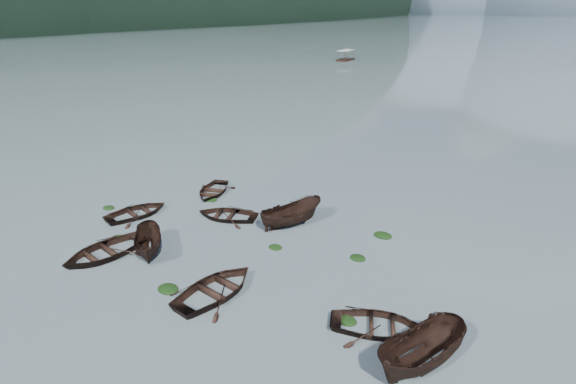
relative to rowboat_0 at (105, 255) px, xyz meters
The scene contains 21 objects.
ground_plane 5.91m from the rowboat_0, 11.66° to the right, with size 2400.00×2400.00×0.00m, color slate.
left_ridge_far 535.52m from the rowboat_0, 152.32° to the left, with size 560.00×1400.00×380.00m, color black.
haze_mtn_a 934.06m from the rowboat_0, 105.79° to the left, with size 520.00×520.00×280.00m, color #475666.
rowboat_0 is the anchor object (origin of this frame).
rowboat_1 5.58m from the rowboat_0, 124.36° to the left, with size 3.19×4.46×0.92m, color black.
rowboat_2 2.67m from the rowboat_0, 44.63° to the left, with size 1.60×4.25×1.64m, color black.
rowboat_3 8.32m from the rowboat_0, ahead, with size 3.56×4.99×1.03m, color black.
rowboat_4 16.69m from the rowboat_0, 13.16° to the left, with size 3.14×4.40×0.91m, color black.
rowboat_5 18.97m from the rowboat_0, ahead, with size 1.89×5.04×1.94m, color black.
rowboat_6 10.93m from the rowboat_0, 99.33° to the left, with size 3.04×4.26×0.88m, color black.
rowboat_7 8.56m from the rowboat_0, 74.32° to the left, with size 3.10×4.34×0.90m, color black.
rowboat_8 12.05m from the rowboat_0, 56.77° to the left, with size 1.81×4.81×1.86m, color black.
weed_clump_0 7.17m from the rowboat_0, 145.37° to the left, with size 0.95×0.78×0.21m, color black.
weed_clump_1 2.10m from the rowboat_0, 122.83° to the left, with size 1.02×0.82×0.22m, color black.
weed_clump_2 5.91m from the rowboat_0, ahead, with size 1.22×0.97×0.26m, color black.
weed_clump_3 15.29m from the rowboat_0, 35.46° to the left, with size 0.99×0.83×0.22m, color black.
weed_clump_4 15.21m from the rowboat_0, 13.14° to the left, with size 1.00×0.79×0.21m, color black.
weed_clump_5 9.76m from the rowboat_0, 95.23° to the left, with size 1.05×0.85×0.22m, color black.
weed_clump_6 10.36m from the rowboat_0, 41.99° to the left, with size 0.91×0.76×0.19m, color black.
weed_clump_7 17.51m from the rowboat_0, 44.81° to the left, with size 1.22×0.98×0.27m, color black.
pontoon_left 105.32m from the rowboat_0, 112.16° to the left, with size 2.79×6.69×2.56m, color black, non-canonical shape.
Camera 1 is at (17.23, -11.02, 14.06)m, focal length 28.00 mm.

